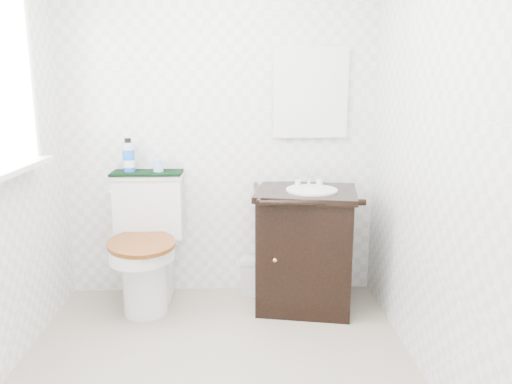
{
  "coord_description": "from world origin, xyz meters",
  "views": [
    {
      "loc": [
        0.13,
        -2.32,
        1.52
      ],
      "look_at": [
        0.24,
        0.75,
        0.84
      ],
      "focal_mm": 35.0,
      "sensor_mm": 36.0,
      "label": 1
    }
  ],
  "objects": [
    {
      "name": "floor",
      "position": [
        0.0,
        0.0,
        0.0
      ],
      "size": [
        2.4,
        2.4,
        0.0
      ],
      "primitive_type": "plane",
      "color": "#A29682",
      "rests_on": "ground"
    },
    {
      "name": "wall_back",
      "position": [
        0.0,
        1.2,
        1.2
      ],
      "size": [
        2.4,
        0.0,
        2.4
      ],
      "primitive_type": "plane",
      "rotation": [
        1.57,
        0.0,
        0.0
      ],
      "color": "white",
      "rests_on": "ground"
    },
    {
      "name": "wall_front",
      "position": [
        0.0,
        -1.2,
        1.2
      ],
      "size": [
        2.4,
        0.0,
        2.4
      ],
      "primitive_type": "plane",
      "rotation": [
        -1.57,
        0.0,
        0.0
      ],
      "color": "white",
      "rests_on": "ground"
    },
    {
      "name": "wall_right",
      "position": [
        1.1,
        0.0,
        1.2
      ],
      "size": [
        0.0,
        2.4,
        2.4
      ],
      "primitive_type": "plane",
      "rotation": [
        1.57,
        0.0,
        -1.57
      ],
      "color": "white",
      "rests_on": "ground"
    },
    {
      "name": "mirror",
      "position": [
        0.63,
        1.18,
        1.45
      ],
      "size": [
        0.5,
        0.02,
        0.6
      ],
      "primitive_type": "cube",
      "color": "silver",
      "rests_on": "wall_back"
    },
    {
      "name": "toilet",
      "position": [
        -0.5,
        0.96,
        0.39
      ],
      "size": [
        0.54,
        0.7,
        0.9
      ],
      "color": "white",
      "rests_on": "floor"
    },
    {
      "name": "vanity",
      "position": [
        0.58,
        0.9,
        0.43
      ],
      "size": [
        0.75,
        0.67,
        0.92
      ],
      "color": "black",
      "rests_on": "floor"
    },
    {
      "name": "trash_bin",
      "position": [
        0.23,
        1.1,
        0.14
      ],
      "size": [
        0.21,
        0.18,
        0.27
      ],
      "color": "silver",
      "rests_on": "floor"
    },
    {
      "name": "towel",
      "position": [
        -0.5,
        1.09,
        0.91
      ],
      "size": [
        0.48,
        0.22,
        0.02
      ],
      "primitive_type": "cube",
      "color": "black",
      "rests_on": "toilet"
    },
    {
      "name": "mouthwash_bottle",
      "position": [
        -0.62,
        1.1,
        1.02
      ],
      "size": [
        0.08,
        0.08,
        0.23
      ],
      "color": "blue",
      "rests_on": "towel"
    },
    {
      "name": "cup",
      "position": [
        -0.42,
        1.09,
        0.96
      ],
      "size": [
        0.07,
        0.07,
        0.09
      ],
      "primitive_type": "cone",
      "color": "#8AB3E3",
      "rests_on": "towel"
    },
    {
      "name": "soap_bar",
      "position": [
        0.54,
        1.02,
        0.83
      ],
      "size": [
        0.08,
        0.05,
        0.02
      ],
      "primitive_type": "ellipsoid",
      "color": "#19737B",
      "rests_on": "vanity"
    }
  ]
}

